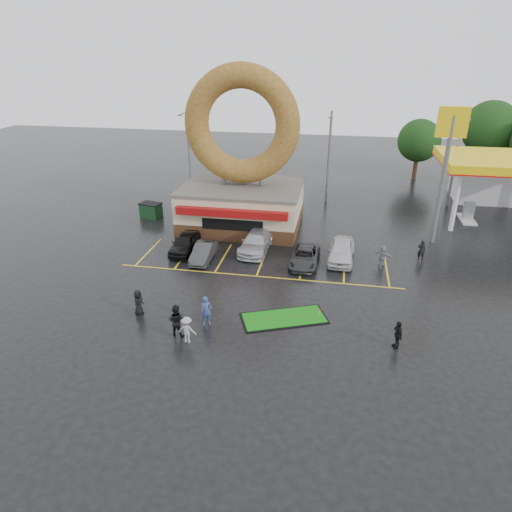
% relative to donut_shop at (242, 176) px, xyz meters
% --- Properties ---
extents(ground, '(120.00, 120.00, 0.00)m').
position_rel_donut_shop_xyz_m(ground, '(3.00, -12.97, -4.46)').
color(ground, black).
rests_on(ground, ground).
extents(donut_shop, '(10.20, 8.70, 13.50)m').
position_rel_donut_shop_xyz_m(donut_shop, '(0.00, 0.00, 0.00)').
color(donut_shop, '#472B19').
rests_on(donut_shop, ground).
extents(gas_station, '(12.30, 13.65, 5.90)m').
position_rel_donut_shop_xyz_m(gas_station, '(23.00, 7.97, -0.77)').
color(gas_station, silver).
rests_on(gas_station, ground).
extents(shell_sign, '(2.20, 0.36, 10.60)m').
position_rel_donut_shop_xyz_m(shell_sign, '(16.00, -0.97, 2.91)').
color(shell_sign, slate).
rests_on(shell_sign, ground).
extents(streetlight_left, '(0.40, 2.21, 9.00)m').
position_rel_donut_shop_xyz_m(streetlight_left, '(-7.00, 6.95, 0.32)').
color(streetlight_left, slate).
rests_on(streetlight_left, ground).
extents(streetlight_mid, '(0.40, 2.21, 9.00)m').
position_rel_donut_shop_xyz_m(streetlight_mid, '(7.00, 7.95, 0.32)').
color(streetlight_mid, slate).
rests_on(streetlight_mid, ground).
extents(streetlight_right, '(0.40, 2.21, 9.00)m').
position_rel_donut_shop_xyz_m(streetlight_right, '(19.00, 8.95, 0.32)').
color(streetlight_right, slate).
rests_on(streetlight_right, ground).
extents(tree_far_c, '(6.30, 6.30, 9.00)m').
position_rel_donut_shop_xyz_m(tree_far_c, '(25.00, 21.03, 1.37)').
color(tree_far_c, '#332114').
rests_on(tree_far_c, ground).
extents(tree_far_d, '(4.90, 4.90, 7.00)m').
position_rel_donut_shop_xyz_m(tree_far_d, '(17.00, 19.03, 0.07)').
color(tree_far_d, '#332114').
rests_on(tree_far_d, ground).
extents(car_black, '(1.73, 4.19, 1.42)m').
position_rel_donut_shop_xyz_m(car_black, '(-3.22, -6.42, -3.76)').
color(car_black, black).
rests_on(car_black, ground).
extents(car_dgrey, '(1.36, 3.78, 1.24)m').
position_rel_donut_shop_xyz_m(car_dgrey, '(-1.35, -7.61, -3.85)').
color(car_dgrey, '#333235').
rests_on(car_dgrey, ground).
extents(car_silver, '(2.39, 5.16, 1.46)m').
position_rel_donut_shop_xyz_m(car_silver, '(2.19, -5.22, -3.74)').
color(car_silver, '#B5B5BB').
rests_on(car_silver, ground).
extents(car_grey, '(2.13, 4.41, 1.21)m').
position_rel_donut_shop_xyz_m(car_grey, '(6.10, -7.03, -3.86)').
color(car_grey, '#313234').
rests_on(car_grey, ground).
extents(car_white, '(2.07, 4.64, 1.55)m').
position_rel_donut_shop_xyz_m(car_white, '(8.73, -5.84, -3.69)').
color(car_white, silver).
rests_on(car_white, ground).
extents(person_blue, '(0.77, 0.70, 1.77)m').
position_rel_donut_shop_xyz_m(person_blue, '(1.29, -15.99, -3.58)').
color(person_blue, navy).
rests_on(person_blue, ground).
extents(person_blackjkt, '(0.95, 0.76, 1.89)m').
position_rel_donut_shop_xyz_m(person_blackjkt, '(-0.03, -17.33, -3.52)').
color(person_blackjkt, black).
rests_on(person_blackjkt, ground).
extents(person_hoodie, '(1.03, 0.63, 1.56)m').
position_rel_donut_shop_xyz_m(person_hoodie, '(0.76, -17.86, -3.69)').
color(person_hoodie, gray).
rests_on(person_hoodie, ground).
extents(person_bystander, '(0.55, 0.80, 1.58)m').
position_rel_donut_shop_xyz_m(person_bystander, '(-2.96, -15.67, -3.67)').
color(person_bystander, black).
rests_on(person_bystander, ground).
extents(person_cameraman, '(0.64, 1.00, 1.58)m').
position_rel_donut_shop_xyz_m(person_cameraman, '(11.78, -16.27, -3.67)').
color(person_cameraman, black).
rests_on(person_cameraman, ground).
extents(person_walker_near, '(1.47, 1.06, 1.54)m').
position_rel_donut_shop_xyz_m(person_walker_near, '(11.69, -6.15, -3.70)').
color(person_walker_near, gray).
rests_on(person_walker_near, ground).
extents(person_walker_far, '(0.62, 0.45, 1.56)m').
position_rel_donut_shop_xyz_m(person_walker_far, '(14.58, -4.67, -3.69)').
color(person_walker_far, black).
rests_on(person_walker_far, ground).
extents(dumpster, '(2.03, 1.58, 1.30)m').
position_rel_donut_shop_xyz_m(dumpster, '(-8.80, 0.44, -3.81)').
color(dumpster, '#194321').
rests_on(dumpster, ground).
extents(putting_green, '(5.40, 3.86, 0.62)m').
position_rel_donut_shop_xyz_m(putting_green, '(5.58, -14.61, -4.42)').
color(putting_green, black).
rests_on(putting_green, ground).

